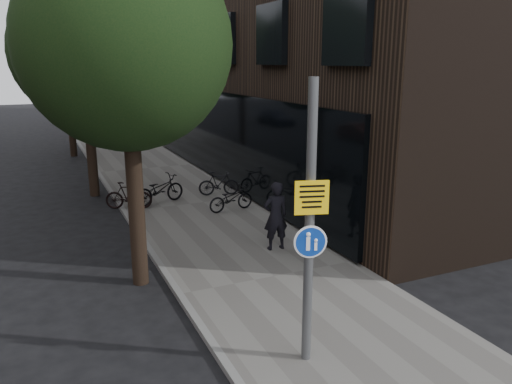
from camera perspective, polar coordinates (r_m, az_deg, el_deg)
ground at (r=9.18m, az=10.29°, el=-18.21°), size 120.00×120.00×0.00m
sidewalk at (r=17.65m, az=-7.55°, el=-1.52°), size 4.50×60.00×0.12m
curb_edge at (r=17.17m, az=-14.76°, el=-2.33°), size 0.15×60.00×0.13m
street_tree_near at (r=11.09m, az=-14.34°, el=15.06°), size 4.40×4.40×7.50m
street_tree_mid at (r=19.51m, az=-18.97°, el=14.41°), size 5.00×5.00×7.80m
street_tree_far at (r=28.48m, az=-20.87°, el=14.11°), size 5.00×5.00×7.80m
signpost at (r=7.87m, az=6.13°, el=-3.91°), size 0.52×0.18×4.62m
pedestrian at (r=13.07m, az=2.25°, el=-2.75°), size 0.70×0.48×1.83m
parked_bike_facade_near at (r=16.59m, az=-2.88°, el=-0.74°), size 1.67×0.77×0.84m
parked_bike_facade_far at (r=18.54m, az=-4.27°, el=0.99°), size 1.56×0.80×0.90m
parked_bike_curb_near at (r=17.72m, az=-10.99°, el=0.28°), size 2.03×1.26×1.01m
parked_bike_curb_far at (r=17.30m, az=-14.36°, el=-0.38°), size 1.60×0.99×0.93m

